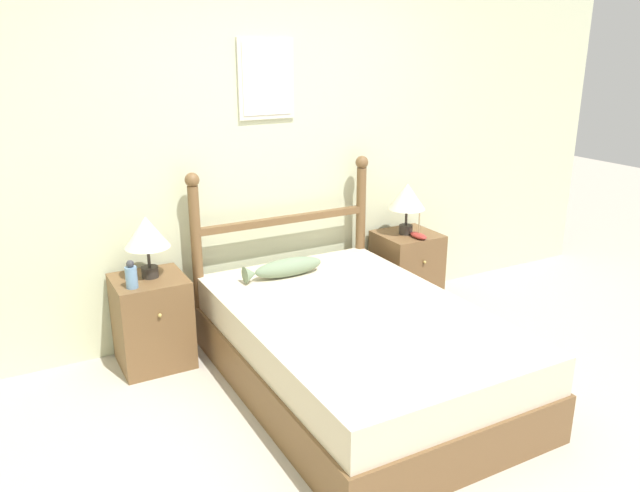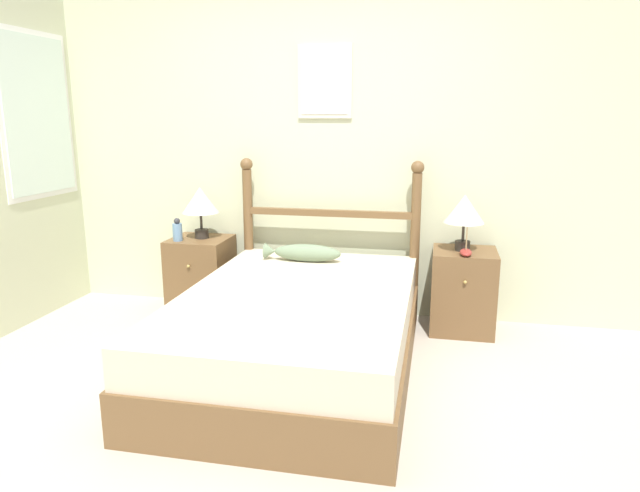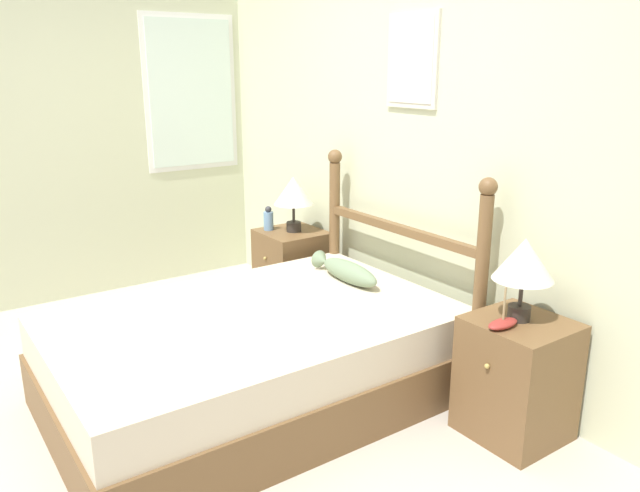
% 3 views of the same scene
% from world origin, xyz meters
% --- Properties ---
extents(ground_plane, '(16.00, 16.00, 0.00)m').
position_xyz_m(ground_plane, '(0.00, 0.00, 0.00)').
color(ground_plane, '#B7AD9E').
extents(wall_back, '(6.40, 0.08, 2.55)m').
position_xyz_m(wall_back, '(0.00, 1.73, 1.28)').
color(wall_back, beige).
rests_on(wall_back, ground_plane).
extents(bed, '(1.37, 2.09, 0.50)m').
position_xyz_m(bed, '(0.09, 0.57, 0.25)').
color(bed, brown).
rests_on(bed, ground_plane).
extents(headboard, '(1.40, 0.10, 1.22)m').
position_xyz_m(headboard, '(0.09, 1.58, 0.68)').
color(headboard, brown).
rests_on(headboard, ground_plane).
extents(nightstand_left, '(0.45, 0.45, 0.60)m').
position_xyz_m(nightstand_left, '(-0.93, 1.45, 0.30)').
color(nightstand_left, brown).
rests_on(nightstand_left, ground_plane).
extents(nightstand_right, '(0.45, 0.45, 0.60)m').
position_xyz_m(nightstand_right, '(1.10, 1.45, 0.30)').
color(nightstand_right, brown).
rests_on(nightstand_right, ground_plane).
extents(table_lamp_left, '(0.28, 0.28, 0.40)m').
position_xyz_m(table_lamp_left, '(-0.91, 1.47, 0.89)').
color(table_lamp_left, '#2D2823').
rests_on(table_lamp_left, nightstand_left).
extents(table_lamp_right, '(0.28, 0.28, 0.40)m').
position_xyz_m(table_lamp_right, '(1.08, 1.46, 0.89)').
color(table_lamp_right, '#2D2823').
rests_on(table_lamp_right, nightstand_right).
extents(bottle, '(0.07, 0.07, 0.18)m').
position_xyz_m(bottle, '(-1.05, 1.34, 0.68)').
color(bottle, '#668CB2').
rests_on(bottle, nightstand_left).
extents(model_boat, '(0.08, 0.18, 0.20)m').
position_xyz_m(model_boat, '(1.10, 1.32, 0.62)').
color(model_boat, maroon).
rests_on(model_boat, nightstand_right).
extents(fish_pillow, '(0.57, 0.13, 0.13)m').
position_xyz_m(fish_pillow, '(-0.05, 1.29, 0.57)').
color(fish_pillow, gray).
rests_on(fish_pillow, bed).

